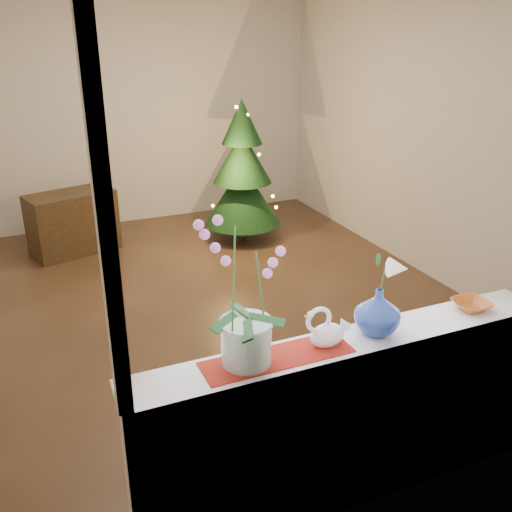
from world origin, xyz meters
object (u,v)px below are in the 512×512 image
Objects in this scene: amber_dish at (471,306)px; side_table at (73,223)px; swan at (328,327)px; orchid_pot at (246,292)px; paperweight at (384,330)px; blue_vase at (378,308)px; xmas_tree at (242,171)px.

amber_dish is 4.40m from side_table.
swan is at bearing -96.35° from side_table.
side_table is at bearing 94.45° from orchid_pot.
paperweight is at bearing -12.45° from swan.
side_table is at bearing 103.72° from blue_vase.
swan is at bearing -1.77° from orchid_pot.
swan is at bearing -179.18° from amber_dish.
orchid_pot is at bearing 173.27° from swan.
amber_dish is at bearing 4.90° from paperweight.
paperweight reaches higher than amber_dish.
xmas_tree is 1.90m from side_table.
side_table is at bearing 170.17° from xmas_tree.
orchid_pot reaches higher than swan.
amber_dish is (0.59, 0.00, -0.11)m from blue_vase.
orchid_pot is 9.02× the size of paperweight.
blue_vase is at bearing -179.60° from amber_dish.
xmas_tree is (1.51, 3.74, -0.49)m from orchid_pot.
paperweight is 3.88m from xmas_tree.
paperweight reaches higher than side_table.
xmas_tree reaches higher than paperweight.
orchid_pot is 0.47m from swan.
swan reaches higher than amber_dish.
orchid_pot is 2.62× the size of blue_vase.
blue_vase is (0.28, 0.01, 0.03)m from swan.
blue_vase is 0.60m from amber_dish.
amber_dish is (0.87, 0.01, -0.08)m from swan.
xmas_tree reaches higher than blue_vase.
blue_vase is 0.30× the size of side_table.
swan is 0.30m from paperweight.
swan is at bearing -178.29° from blue_vase.
blue_vase is 0.10m from paperweight.
xmas_tree is at bearing 68.58° from swan.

